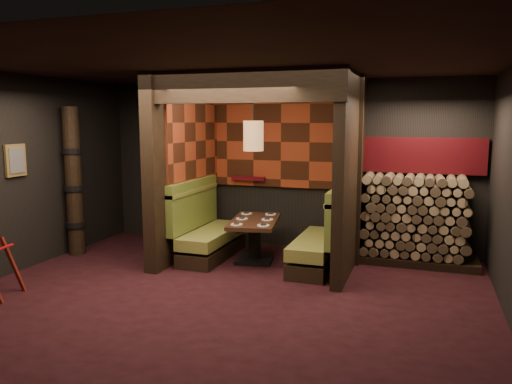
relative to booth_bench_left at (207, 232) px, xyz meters
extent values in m
cube|color=black|center=(0.96, -1.65, -0.41)|extent=(6.50, 5.50, 0.02)
cube|color=black|center=(0.96, -1.65, 2.46)|extent=(6.50, 5.50, 0.02)
cube|color=black|center=(0.96, 1.11, 1.02)|extent=(6.50, 0.02, 2.85)
cube|color=black|center=(0.96, -4.41, 1.02)|extent=(6.50, 0.02, 2.85)
cube|color=black|center=(-2.30, -1.65, 1.02)|extent=(0.02, 5.50, 2.85)
cube|color=black|center=(-0.39, 0.00, 1.02)|extent=(0.20, 2.20, 2.85)
cube|color=black|center=(2.26, 0.05, 1.02)|extent=(0.15, 2.10, 2.85)
cube|color=black|center=(0.94, -0.95, 2.23)|extent=(2.85, 0.18, 0.44)
cube|color=#93351A|center=(0.94, 1.06, 1.42)|extent=(2.40, 0.06, 1.55)
cube|color=#93351A|center=(-0.27, 0.17, 1.45)|extent=(0.04, 1.85, 1.45)
cube|color=#530A13|center=(0.36, 1.00, 0.78)|extent=(0.60, 0.12, 0.07)
cube|color=black|center=(0.11, 0.00, -0.29)|extent=(0.55, 1.60, 0.22)
cube|color=olive|center=(0.11, 0.00, -0.04)|extent=(0.55, 1.60, 0.18)
cube|color=olive|center=(-0.23, 0.00, 0.35)|extent=(0.12, 1.60, 0.78)
cube|color=olive|center=(-0.23, 0.00, 0.70)|extent=(0.15, 1.60, 0.06)
cube|color=black|center=(1.79, 0.00, -0.29)|extent=(0.55, 1.60, 0.22)
cube|color=olive|center=(1.79, 0.00, -0.04)|extent=(0.55, 1.60, 0.18)
cube|color=olive|center=(2.12, 0.00, 0.35)|extent=(0.12, 1.60, 0.78)
cube|color=olive|center=(2.12, 0.00, 0.70)|extent=(0.15, 1.60, 0.06)
cube|color=black|center=(0.82, -0.02, -0.37)|extent=(0.64, 0.64, 0.06)
cylinder|color=black|center=(0.82, -0.02, -0.10)|extent=(0.20, 0.20, 0.61)
cube|color=#392016|center=(0.82, -0.02, 0.24)|extent=(0.90, 1.37, 0.06)
cylinder|color=white|center=(0.70, -0.48, 0.27)|extent=(0.18, 0.18, 0.01)
cube|color=black|center=(0.70, -0.48, 0.29)|extent=(0.09, 0.12, 0.02)
cylinder|color=white|center=(1.10, -0.41, 0.27)|extent=(0.18, 0.18, 0.01)
cube|color=black|center=(1.10, -0.41, 0.29)|extent=(0.09, 0.12, 0.02)
cylinder|color=white|center=(0.63, -0.05, 0.27)|extent=(0.18, 0.18, 0.01)
cube|color=black|center=(0.63, -0.05, 0.29)|extent=(0.09, 0.12, 0.02)
cylinder|color=white|center=(1.02, 0.02, 0.27)|extent=(0.18, 0.18, 0.01)
cube|color=black|center=(1.02, 0.02, 0.29)|extent=(0.09, 0.12, 0.02)
cylinder|color=white|center=(0.55, 0.38, 0.27)|extent=(0.18, 0.18, 0.01)
cube|color=black|center=(0.55, 0.38, 0.29)|extent=(0.09, 0.12, 0.02)
cylinder|color=white|center=(0.94, 0.45, 0.27)|extent=(0.18, 0.18, 0.01)
cube|color=black|center=(0.94, 0.45, 0.29)|extent=(0.09, 0.12, 0.02)
cylinder|color=olive|center=(0.82, -0.07, 1.55)|extent=(0.30, 0.30, 0.45)
sphere|color=#FFC672|center=(0.82, -0.07, 1.55)|extent=(0.18, 0.18, 0.18)
cylinder|color=black|center=(0.82, -0.07, 2.11)|extent=(0.02, 0.02, 0.67)
cube|color=olive|center=(-2.26, -1.55, 1.22)|extent=(0.04, 0.36, 0.46)
cube|color=#3F3F3F|center=(-2.23, -1.55, 1.22)|extent=(0.01, 0.27, 0.36)
cube|color=#4F130D|center=(-1.68, -2.28, -0.07)|extent=(0.34, 0.09, 0.75)
cube|color=#910709|center=(-1.65, -2.50, 0.21)|extent=(0.12, 0.46, 0.01)
cylinder|color=black|center=(-2.09, -0.55, 0.80)|extent=(0.26, 0.26, 2.40)
cylinder|color=black|center=(-2.09, -0.55, 0.10)|extent=(0.31, 0.31, 0.09)
cylinder|color=black|center=(-2.09, -0.55, 0.70)|extent=(0.31, 0.31, 0.09)
cylinder|color=black|center=(-2.09, -0.55, 1.30)|extent=(0.31, 0.31, 0.09)
cube|color=black|center=(3.25, 0.70, -0.34)|extent=(1.73, 0.70, 0.12)
cube|color=brown|center=(3.25, 0.70, 0.34)|extent=(1.73, 0.70, 1.24)
cube|color=maroon|center=(3.25, 1.03, 1.24)|extent=(1.83, 0.10, 0.56)
cube|color=black|center=(2.35, 0.31, 1.02)|extent=(0.08, 0.08, 2.85)
camera|label=1|loc=(3.29, -7.15, 1.80)|focal=35.00mm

